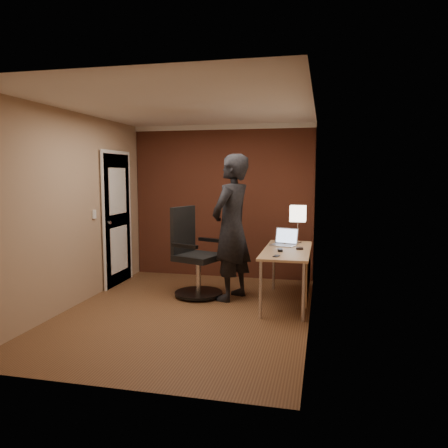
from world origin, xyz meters
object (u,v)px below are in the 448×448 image
(desk, at_px, (293,259))
(person, at_px, (231,228))
(phone, at_px, (276,256))
(wallet, at_px, (300,248))
(desk_lamp, at_px, (298,214))
(mouse, at_px, (280,250))
(office_chair, at_px, (194,258))
(laptop, at_px, (285,241))

(desk, height_order, person, person)
(phone, relative_size, wallet, 1.05)
(desk_lamp, bearing_deg, phone, -100.02)
(desk, relative_size, desk_lamp, 2.80)
(wallet, bearing_deg, mouse, -136.42)
(person, bearing_deg, desk, 106.21)
(office_chair, bearing_deg, laptop, 10.43)
(desk_lamp, relative_size, person, 0.27)
(desk, height_order, laptop, laptop)
(phone, distance_m, wallet, 0.62)
(desk_lamp, xyz_separation_m, person, (-0.86, -0.47, -0.16))
(laptop, relative_size, phone, 3.42)
(desk_lamp, xyz_separation_m, phone, (-0.19, -1.06, -0.41))
(phone, height_order, person, person)
(mouse, height_order, wallet, mouse)
(desk_lamp, distance_m, office_chair, 1.59)
(desk, relative_size, mouse, 15.00)
(desk, distance_m, office_chair, 1.38)
(person, bearing_deg, office_chair, -73.22)
(desk, height_order, wallet, wallet)
(mouse, height_order, office_chair, office_chair)
(laptop, bearing_deg, desk_lamp, 52.85)
(desk_lamp, height_order, person, person)
(desk, relative_size, laptop, 3.82)
(mouse, relative_size, wallet, 0.91)
(office_chair, bearing_deg, desk, -3.09)
(mouse, distance_m, person, 0.77)
(desk, xyz_separation_m, laptop, (-0.13, 0.30, 0.19))
(desk_lamp, relative_size, mouse, 5.35)
(desk, relative_size, wallet, 13.64)
(phone, xyz_separation_m, wallet, (0.24, 0.57, 0.01))
(phone, bearing_deg, desk_lamp, 90.64)
(office_chair, xyz_separation_m, person, (0.54, -0.03, 0.45))
(desk_lamp, bearing_deg, mouse, -103.96)
(mouse, bearing_deg, laptop, 77.87)
(wallet, bearing_deg, person, 178.71)
(desk_lamp, bearing_deg, wallet, -83.32)
(desk, bearing_deg, laptop, 113.26)
(mouse, xyz_separation_m, wallet, (0.23, 0.22, -0.01))
(office_chair, height_order, person, person)
(phone, bearing_deg, desk, 84.47)
(desk_lamp, height_order, wallet, desk_lamp)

